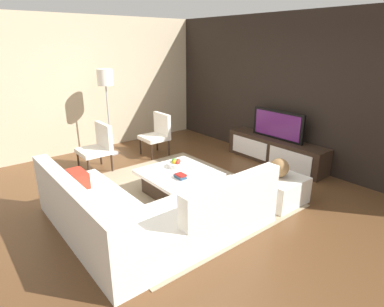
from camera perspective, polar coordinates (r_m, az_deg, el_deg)
ground_plane at (r=4.97m, az=-2.63°, el=-7.94°), size 14.00×14.00×0.00m
feature_wall_back at (r=6.45m, az=17.16°, el=10.70°), size 6.40×0.12×2.80m
side_wall_left at (r=7.38m, az=-16.79°, el=11.73°), size 0.12×5.20×2.80m
area_rug at (r=5.04m, az=-3.32°, el=-7.48°), size 3.05×2.72×0.01m
media_console at (r=6.47m, az=14.64°, el=0.44°), size 2.09×0.46×0.50m
television at (r=6.32m, az=15.04°, el=4.97°), size 1.12×0.06×0.56m
sectional_couch at (r=4.04m, az=-8.53°, el=-10.55°), size 2.34×2.33×0.80m
coffee_table at (r=5.01m, az=-2.43°, el=-5.15°), size 1.06×1.04×0.38m
accent_chair_near at (r=6.11m, az=-16.39°, el=1.54°), size 0.57×0.52×0.87m
floor_lamp at (r=6.75m, az=-15.19°, el=12.03°), size 0.31×0.31×1.77m
ottoman at (r=4.96m, az=14.97°, el=-6.11°), size 0.70×0.70×0.40m
fruit_bowl at (r=5.11m, az=-2.81°, el=-1.87°), size 0.28×0.28×0.13m
accent_chair_far at (r=6.74m, az=-6.14°, el=3.88°), size 0.53×0.50×0.87m
decorative_ball at (r=4.83m, az=15.32°, el=-2.45°), size 0.28×0.28×0.28m
book_stack at (r=4.69m, az=-2.10°, el=-4.05°), size 0.19×0.12×0.07m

